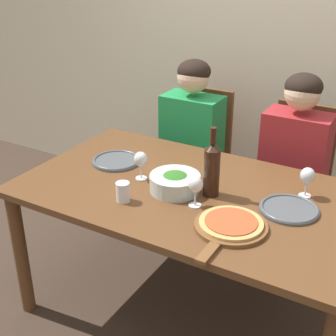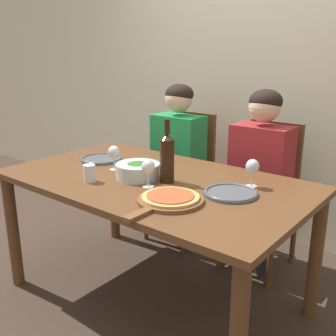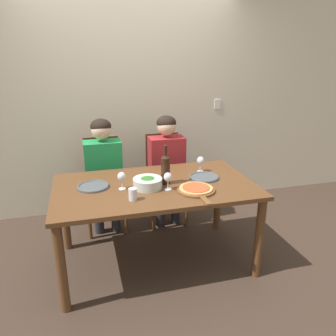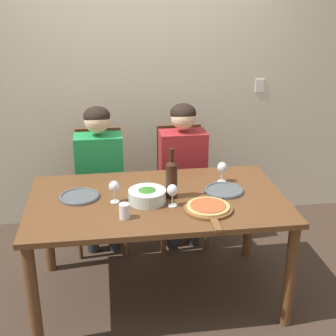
{
  "view_description": "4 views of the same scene",
  "coord_description": "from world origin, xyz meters",
  "views": [
    {
      "loc": [
        0.91,
        -1.82,
        1.87
      ],
      "look_at": [
        -0.12,
        -0.03,
        0.87
      ],
      "focal_mm": 50.0,
      "sensor_mm": 36.0,
      "label": 1
    },
    {
      "loc": [
        1.38,
        -1.59,
        1.46
      ],
      "look_at": [
        0.07,
        0.04,
        0.84
      ],
      "focal_mm": 42.0,
      "sensor_mm": 36.0,
      "label": 2
    },
    {
      "loc": [
        -0.57,
        -2.57,
        1.84
      ],
      "look_at": [
        0.15,
        0.11,
        0.88
      ],
      "focal_mm": 35.0,
      "sensor_mm": 36.0,
      "label": 3
    },
    {
      "loc": [
        -0.33,
        -2.83,
        2.11
      ],
      "look_at": [
        0.09,
        0.11,
        0.94
      ],
      "focal_mm": 50.0,
      "sensor_mm": 36.0,
      "label": 4
    }
  ],
  "objects": [
    {
      "name": "pizza_on_board",
      "position": [
        0.3,
        -0.23,
        0.79
      ],
      "size": [
        0.32,
        0.46,
        0.04
      ],
      "color": "brown",
      "rests_on": "dining_table"
    },
    {
      "name": "ground_plane",
      "position": [
        0.0,
        0.0,
        0.0
      ],
      "size": [
        40.0,
        40.0,
        0.0
      ],
      "primitive_type": "plane",
      "color": "#3D2D23"
    },
    {
      "name": "broccoli_bowl",
      "position": [
        -0.07,
        -0.05,
        0.82
      ],
      "size": [
        0.25,
        0.25,
        0.09
      ],
      "color": "silver",
      "rests_on": "dining_table"
    },
    {
      "name": "dinner_plate_left",
      "position": [
        -0.52,
        0.08,
        0.78
      ],
      "size": [
        0.27,
        0.27,
        0.02
      ],
      "color": "#4C5156",
      "rests_on": "dining_table"
    },
    {
      "name": "chair_right",
      "position": [
        0.3,
        0.83,
        0.53
      ],
      "size": [
        0.42,
        0.42,
        1.0
      ],
      "color": "brown",
      "rests_on": "ground"
    },
    {
      "name": "back_wall",
      "position": [
        0.0,
        1.29,
        1.35
      ],
      "size": [
        10.0,
        0.06,
        2.7
      ],
      "color": "beige",
      "rests_on": "ground"
    },
    {
      "name": "wine_glass_right",
      "position": [
        0.5,
        0.21,
        0.88
      ],
      "size": [
        0.07,
        0.07,
        0.15
      ],
      "color": "silver",
      "rests_on": "dining_table"
    },
    {
      "name": "wine_bottle",
      "position": [
        0.1,
        0.0,
        0.91
      ],
      "size": [
        0.08,
        0.08,
        0.35
      ],
      "color": "black",
      "rests_on": "dining_table"
    },
    {
      "name": "person_woman",
      "position": [
        -0.38,
        0.71,
        0.75
      ],
      "size": [
        0.47,
        0.51,
        1.23
      ],
      "color": "#28282D",
      "rests_on": "ground"
    },
    {
      "name": "dining_table",
      "position": [
        0.0,
        0.0,
        0.68
      ],
      "size": [
        1.72,
        0.99,
        0.77
      ],
      "color": "brown",
      "rests_on": "ground"
    },
    {
      "name": "chair_left",
      "position": [
        -0.38,
        0.83,
        0.53
      ],
      "size": [
        0.42,
        0.42,
        1.0
      ],
      "color": "brown",
      "rests_on": "ground"
    },
    {
      "name": "dinner_plate_right",
      "position": [
        0.47,
        0.04,
        0.78
      ],
      "size": [
        0.27,
        0.27,
        0.02
      ],
      "color": "#4C5156",
      "rests_on": "dining_table"
    },
    {
      "name": "water_tumbler",
      "position": [
        -0.23,
        -0.26,
        0.82
      ],
      "size": [
        0.07,
        0.07,
        0.1
      ],
      "color": "silver",
      "rests_on": "dining_table"
    },
    {
      "name": "person_man",
      "position": [
        0.3,
        0.71,
        0.75
      ],
      "size": [
        0.47,
        0.51,
        1.23
      ],
      "color": "#28282D",
      "rests_on": "ground"
    },
    {
      "name": "wine_glass_left",
      "position": [
        -0.29,
        -0.03,
        0.88
      ],
      "size": [
        0.07,
        0.07,
        0.15
      ],
      "color": "silver",
      "rests_on": "dining_table"
    },
    {
      "name": "wine_glass_centre",
      "position": [
        0.08,
        -0.14,
        0.88
      ],
      "size": [
        0.07,
        0.07,
        0.15
      ],
      "color": "silver",
      "rests_on": "dining_table"
    }
  ]
}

